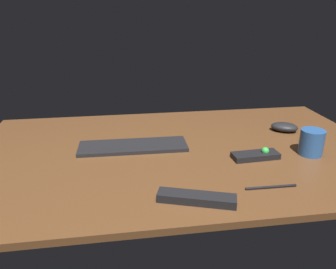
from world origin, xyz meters
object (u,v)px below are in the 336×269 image
Objects in this scene: media_remote at (256,155)px; pen at (271,187)px; coffee_mug at (312,142)px; tv_remote at (197,198)px; computer_mouse at (284,127)px; keyboard at (133,146)px.

pen is (-3.41, -18.51, -0.71)cm from media_remote.
coffee_mug reaches higher than media_remote.
media_remote is 0.78× the size of tv_remote.
computer_mouse is 21.72cm from coffee_mug.
computer_mouse and media_remote have the same top height.
coffee_mug is (-1.69, -21.50, 2.55)cm from computer_mouse.
media_remote is (39.08, -14.18, 0.44)cm from keyboard.
keyboard is 4.35× the size of coffee_mug.
keyboard is 2.59× the size of pen.
computer_mouse is at bearing 85.50° from coffee_mug.
computer_mouse is at bearing 59.97° from pen.
coffee_mug is 29.50cm from pen.
media_remote is 33.32cm from tv_remote.
keyboard is 41.57cm from media_remote.
coffee_mug is (58.04, -13.86, 3.66)cm from keyboard.
keyboard is at bearing 166.57° from coffee_mug.
computer_mouse is 30.05cm from media_remote.
keyboard is 3.66× the size of computer_mouse.
tv_remote is (14.12, -36.24, 0.47)cm from keyboard.
computer_mouse is at bearing 8.39° from keyboard.
coffee_mug reaches higher than tv_remote.
coffee_mug is at bearing -2.58° from media_remote.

